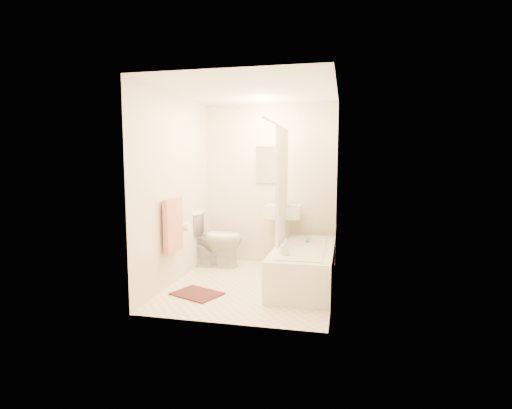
% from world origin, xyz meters
% --- Properties ---
extents(floor, '(2.40, 2.40, 0.00)m').
position_xyz_m(floor, '(0.00, 0.00, 0.00)').
color(floor, beige).
rests_on(floor, ground).
extents(ceiling, '(2.40, 2.40, 0.00)m').
position_xyz_m(ceiling, '(0.00, 0.00, 2.40)').
color(ceiling, white).
rests_on(ceiling, ground).
extents(wall_back, '(2.00, 0.02, 2.40)m').
position_xyz_m(wall_back, '(0.00, 1.20, 1.20)').
color(wall_back, beige).
rests_on(wall_back, ground).
extents(wall_left, '(0.02, 2.40, 2.40)m').
position_xyz_m(wall_left, '(-1.00, 0.00, 1.20)').
color(wall_left, beige).
rests_on(wall_left, ground).
extents(wall_right, '(0.02, 2.40, 2.40)m').
position_xyz_m(wall_right, '(1.00, 0.00, 1.20)').
color(wall_right, beige).
rests_on(wall_right, ground).
extents(mirror, '(0.40, 0.03, 0.55)m').
position_xyz_m(mirror, '(0.00, 1.18, 1.50)').
color(mirror, white).
rests_on(mirror, wall_back).
extents(curtain_rod, '(0.03, 1.70, 0.03)m').
position_xyz_m(curtain_rod, '(0.30, 0.10, 2.00)').
color(curtain_rod, silver).
rests_on(curtain_rod, wall_back).
extents(shower_curtain, '(0.04, 0.80, 1.55)m').
position_xyz_m(shower_curtain, '(0.30, 0.50, 1.22)').
color(shower_curtain, silver).
rests_on(shower_curtain, curtain_rod).
extents(towel_bar, '(0.02, 0.60, 0.02)m').
position_xyz_m(towel_bar, '(-0.96, -0.25, 1.10)').
color(towel_bar, silver).
rests_on(towel_bar, wall_left).
extents(towel, '(0.06, 0.45, 0.66)m').
position_xyz_m(towel, '(-0.93, -0.25, 0.78)').
color(towel, '#CC7266').
rests_on(towel, towel_bar).
extents(toilet_paper, '(0.11, 0.12, 0.12)m').
position_xyz_m(toilet_paper, '(-0.93, 0.12, 0.70)').
color(toilet_paper, white).
rests_on(toilet_paper, wall_left).
extents(toilet, '(0.84, 0.49, 0.82)m').
position_xyz_m(toilet, '(-0.75, 0.80, 0.41)').
color(toilet, white).
rests_on(toilet, floor).
extents(sink, '(0.52, 0.42, 1.00)m').
position_xyz_m(sink, '(0.25, 0.95, 0.50)').
color(sink, white).
rests_on(sink, floor).
extents(bathtub, '(0.74, 1.69, 0.47)m').
position_xyz_m(bathtub, '(0.63, 0.21, 0.24)').
color(bathtub, white).
rests_on(bathtub, floor).
extents(bath_mat, '(0.65, 0.58, 0.02)m').
position_xyz_m(bath_mat, '(-0.55, -0.47, 0.01)').
color(bath_mat, '#4B2520').
rests_on(bath_mat, floor).
extents(soap_bottle, '(0.12, 0.12, 0.19)m').
position_xyz_m(soap_bottle, '(0.46, -0.27, 0.57)').
color(soap_bottle, silver).
rests_on(soap_bottle, bathtub).
extents(scrub_brush, '(0.06, 0.18, 0.04)m').
position_xyz_m(scrub_brush, '(0.65, 0.55, 0.49)').
color(scrub_brush, green).
rests_on(scrub_brush, bathtub).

